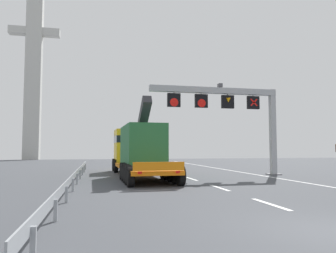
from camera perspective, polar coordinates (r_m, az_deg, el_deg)
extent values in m
cube|color=silver|center=(12.48, 17.52, -12.88)|extent=(0.20, 2.60, 0.01)
cube|color=silver|center=(16.97, 8.99, -10.58)|extent=(0.20, 2.60, 0.01)
cube|color=silver|center=(21.69, 4.15, -9.15)|extent=(0.20, 2.60, 0.01)
cube|color=silver|center=(26.50, 1.08, -8.20)|extent=(0.20, 2.60, 0.01)
cube|color=silver|center=(31.38, -1.03, -7.54)|extent=(0.20, 2.60, 0.01)
cube|color=silver|center=(36.29, -2.57, -7.04)|extent=(0.20, 2.60, 0.01)
cube|color=silver|center=(41.22, -3.74, -6.66)|extent=(0.20, 2.60, 0.01)
cube|color=silver|center=(46.16, -4.66, -6.36)|extent=(0.20, 2.60, 0.01)
cube|color=silver|center=(22.26, 20.30, -8.79)|extent=(0.20, 63.00, 0.01)
cube|color=#9EA0A5|center=(26.29, 17.91, -0.90)|extent=(0.40, 0.40, 6.57)
cube|color=slate|center=(26.33, 18.06, -7.97)|extent=(0.90, 0.90, 0.08)
cube|color=#9EA0A5|center=(24.62, 8.15, 6.25)|extent=(9.84, 0.44, 0.44)
cube|color=#4C4C51|center=(24.85, 9.11, 7.11)|extent=(0.28, 0.40, 0.28)
cube|color=black|center=(25.74, 14.71, 4.07)|extent=(0.95, 0.24, 0.99)
cube|color=#9EA0A5|center=(25.82, 14.69, 5.26)|extent=(0.08, 0.08, 0.16)
cube|color=red|center=(25.62, 14.84, 4.11)|extent=(0.58, 0.02, 0.58)
cube|color=red|center=(25.62, 14.84, 4.11)|extent=(0.58, 0.02, 0.58)
cube|color=black|center=(24.87, 10.42, 4.28)|extent=(0.95, 0.24, 0.99)
cube|color=#9EA0A5|center=(24.95, 10.41, 5.51)|extent=(0.08, 0.08, 0.16)
cone|color=orange|center=(24.77, 10.54, 4.55)|extent=(0.34, 0.34, 0.35)
cube|color=black|center=(24.15, 5.85, 4.48)|extent=(0.95, 0.24, 0.99)
cube|color=#9EA0A5|center=(24.24, 5.84, 5.75)|extent=(0.08, 0.08, 0.16)
cone|color=red|center=(24.00, 5.95, 4.10)|extent=(0.61, 0.02, 0.61)
cube|color=black|center=(23.60, 1.03, 4.66)|extent=(0.95, 0.24, 0.99)
cube|color=#9EA0A5|center=(23.68, 1.03, 5.96)|extent=(0.08, 0.08, 0.16)
cone|color=red|center=(23.45, 1.10, 4.27)|extent=(0.61, 0.02, 0.61)
cube|color=orange|center=(21.75, -4.48, -7.22)|extent=(3.03, 10.46, 0.24)
cube|color=orange|center=(16.55, -1.60, -6.99)|extent=(2.66, 0.14, 0.44)
cylinder|color=black|center=(17.13, -6.62, -8.71)|extent=(0.34, 1.11, 1.10)
cylinder|color=black|center=(17.66, 2.21, -8.59)|extent=(0.34, 1.11, 1.10)
cylinder|color=black|center=(18.17, -7.02, -8.43)|extent=(0.34, 1.11, 1.10)
cylinder|color=black|center=(18.67, 1.33, -8.34)|extent=(0.34, 1.11, 1.10)
cylinder|color=black|center=(19.21, -7.37, -8.18)|extent=(0.34, 1.11, 1.10)
cylinder|color=black|center=(19.68, 0.55, -8.11)|extent=(0.34, 1.11, 1.10)
cylinder|color=black|center=(20.25, -7.69, -7.95)|extent=(0.34, 1.11, 1.10)
cylinder|color=black|center=(20.70, -0.16, -7.90)|extent=(0.34, 1.11, 1.10)
cylinder|color=black|center=(21.30, -7.98, -7.75)|extent=(0.34, 1.11, 1.10)
cylinder|color=black|center=(21.72, -0.81, -7.71)|extent=(0.34, 1.11, 1.10)
cube|color=gold|center=(28.75, -6.68, -3.67)|extent=(2.65, 3.26, 3.10)
cube|color=black|center=(28.76, -6.67, -2.28)|extent=(2.67, 3.28, 0.60)
cylinder|color=black|center=(29.54, -9.40, -6.65)|extent=(0.36, 1.11, 1.10)
cylinder|color=black|center=(29.83, -4.43, -6.67)|extent=(0.36, 1.11, 1.10)
cylinder|color=black|center=(27.55, -9.11, -6.86)|extent=(0.36, 1.11, 1.10)
cylinder|color=black|center=(27.86, -3.78, -6.87)|extent=(0.36, 1.11, 1.10)
cube|color=#236638|center=(22.11, -4.62, -3.36)|extent=(2.50, 5.77, 2.70)
cube|color=#2D2D33|center=(21.37, -4.24, 1.90)|extent=(0.62, 2.95, 2.29)
cube|color=red|center=(16.35, -4.97, -8.07)|extent=(0.20, 0.06, 0.12)
cube|color=red|center=(16.75, 1.74, -7.98)|extent=(0.20, 0.06, 0.12)
cube|color=#999EA3|center=(19.08, -15.83, -7.94)|extent=(0.04, 28.52, 0.32)
cube|color=#999EA3|center=(6.63, -22.59, -18.39)|extent=(0.10, 0.10, 0.60)
cube|color=#999EA3|center=(9.70, -19.13, -13.74)|extent=(0.10, 0.10, 0.60)
cube|color=#999EA3|center=(12.81, -17.40, -11.32)|extent=(0.10, 0.10, 0.60)
cube|color=#999EA3|center=(15.95, -16.36, -9.84)|extent=(0.10, 0.10, 0.60)
cube|color=#999EA3|center=(19.10, -15.67, -8.85)|extent=(0.10, 0.10, 0.60)
cube|color=#999EA3|center=(22.25, -15.17, -8.13)|extent=(0.10, 0.10, 0.60)
cube|color=#999EA3|center=(25.41, -14.80, -7.60)|extent=(0.10, 0.10, 0.60)
cube|color=#999EA3|center=(28.57, -14.52, -7.18)|extent=(0.10, 0.10, 0.60)
cube|color=#999EA3|center=(31.73, -14.29, -6.84)|extent=(0.10, 0.10, 0.60)
cube|color=#B7B7B2|center=(66.65, -22.45, 11.36)|extent=(2.80, 2.00, 38.41)
cube|color=#B7B7B2|center=(67.98, -22.34, 15.11)|extent=(9.00, 1.60, 1.40)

